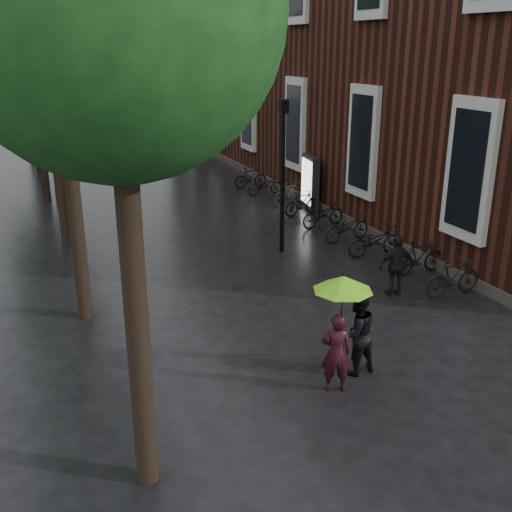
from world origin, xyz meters
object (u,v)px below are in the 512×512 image
pedestrian_walking (397,266)px  ad_lightbox (310,182)px  person_burgundy (336,352)px  lamp_post (283,162)px  parked_bicycles (330,217)px  person_black (356,333)px

pedestrian_walking → ad_lightbox: (1.89, 8.36, 0.23)m
person_burgundy → pedestrian_walking: 4.86m
person_burgundy → ad_lightbox: size_ratio=0.75×
ad_lightbox → lamp_post: lamp_post is taller
person_burgundy → parked_bicycles: (4.84, 8.83, -0.30)m
ad_lightbox → pedestrian_walking: bearing=-93.5°
person_black → parked_bicycles: 9.41m
ad_lightbox → person_burgundy: bearing=-105.9°
pedestrian_walking → lamp_post: (-1.23, 4.15, 1.96)m
person_black → pedestrian_walking: bearing=-141.6°
person_black → ad_lightbox: bearing=-119.3°
lamp_post → ad_lightbox: bearing=53.4°
ad_lightbox → lamp_post: size_ratio=0.45×
pedestrian_walking → ad_lightbox: bearing=-96.0°
pedestrian_walking → lamp_post: size_ratio=0.35×
person_burgundy → parked_bicycles: size_ratio=0.11×
parked_bicycles → lamp_post: lamp_post is taller
pedestrian_walking → lamp_post: bearing=-66.8°
person_black → ad_lightbox: 12.22m
ad_lightbox → person_black: bearing=-103.9°
pedestrian_walking → ad_lightbox: 8.57m
person_black → parked_bicycles: bearing=-122.4°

